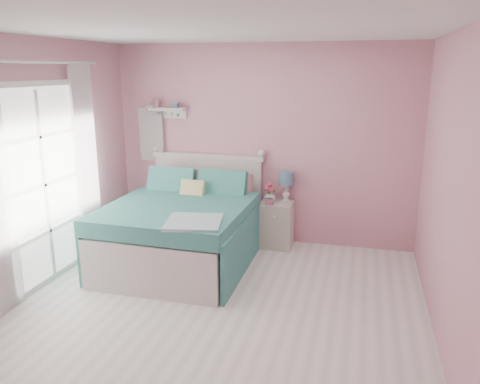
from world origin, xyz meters
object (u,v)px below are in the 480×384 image
at_px(teacup, 269,202).
at_px(nightstand, 276,224).
at_px(vase, 270,196).
at_px(bed, 183,230).
at_px(table_lamp, 286,181).

bearing_deg(teacup, nightstand, 58.52).
bearing_deg(nightstand, vase, 178.46).
height_order(vase, teacup, vase).
relative_size(vase, teacup, 1.53).
distance_m(bed, table_lamp, 1.49).
relative_size(nightstand, vase, 3.80).
distance_m(bed, nightstand, 1.27).
xyz_separation_m(bed, teacup, (0.92, 0.66, 0.24)).
height_order(bed, nightstand, bed).
relative_size(table_lamp, teacup, 3.81).
xyz_separation_m(nightstand, teacup, (-0.08, -0.12, 0.34)).
relative_size(bed, nightstand, 3.36).
distance_m(bed, vase, 1.23).
relative_size(bed, teacup, 19.54).
relative_size(table_lamp, vase, 2.49).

